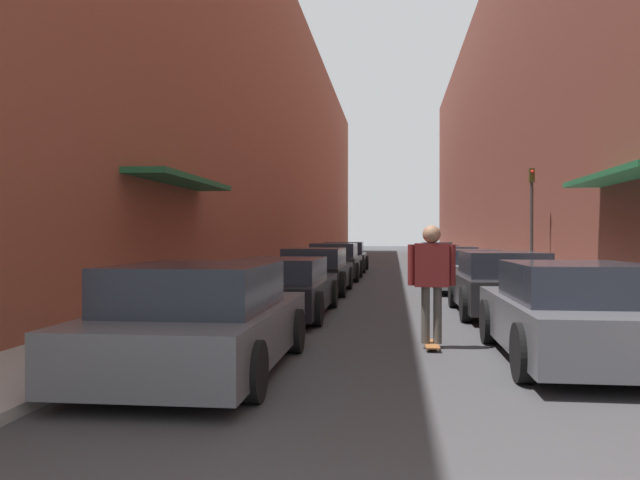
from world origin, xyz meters
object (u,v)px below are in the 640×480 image
object	(u,v)px
parked_car_left_1	(282,288)
traffic_light	(532,213)
parked_car_left_4	(345,257)
parked_car_right_1	(501,284)
skateboarder	(432,272)
parked_car_right_5	(436,254)
parked_car_left_2	(315,271)
parked_car_right_0	(571,314)
parked_car_right_3	(453,263)
parked_car_right_4	(439,258)
parked_car_left_0	(201,321)
parked_car_left_3	(335,262)
parked_car_right_2	(468,270)

from	to	relation	value
parked_car_left_1	traffic_light	xyz separation A→B (m)	(6.71, 8.13, 1.82)
parked_car_left_4	parked_car_right_1	bearing A→B (deg)	-74.10
skateboarder	parked_car_right_5	bearing A→B (deg)	86.09
parked_car_right_5	parked_car_left_2	bearing A→B (deg)	-104.89
parked_car_left_2	parked_car_right_0	distance (m)	10.50
parked_car_right_3	traffic_light	distance (m)	4.53
parked_car_right_5	traffic_light	size ratio (longest dim) A/B	1.24
parked_car_right_3	parked_car_right_5	bearing A→B (deg)	89.73
traffic_light	parked_car_right_0	bearing A→B (deg)	-99.78
parked_car_left_2	parked_car_right_4	bearing A→B (deg)	69.73
parked_car_left_1	parked_car_right_3	bearing A→B (deg)	68.75
parked_car_left_0	parked_car_right_0	bearing A→B (deg)	13.91
parked_car_left_4	parked_car_right_0	distance (m)	21.24
parked_car_left_2	parked_car_left_4	world-z (taller)	parked_car_left_4
parked_car_left_1	parked_car_left_4	bearing A→B (deg)	90.01
parked_car_left_3	traffic_light	xyz separation A→B (m)	(6.65, -2.63, 1.73)
parked_car_left_3	parked_car_left_4	size ratio (longest dim) A/B	0.87
parked_car_left_1	parked_car_left_4	xyz separation A→B (m)	(-0.00, 16.49, 0.08)
parked_car_right_1	parked_car_left_2	bearing A→B (deg)	134.52
parked_car_right_2	parked_car_right_5	bearing A→B (deg)	89.64
parked_car_right_1	parked_car_right_3	distance (m)	11.01
parked_car_right_0	parked_car_right_2	world-z (taller)	parked_car_right_0
parked_car_right_3	traffic_light	xyz separation A→B (m)	(2.16, -3.56, 1.79)
parked_car_right_0	parked_car_right_4	distance (m)	21.28
parked_car_left_4	parked_car_right_4	world-z (taller)	parked_car_left_4
parked_car_right_2	parked_car_right_3	bearing A→B (deg)	89.46
parked_car_right_1	skateboarder	bearing A→B (deg)	-112.24
parked_car_right_2	parked_car_right_3	world-z (taller)	same
parked_car_right_3	parked_car_left_4	bearing A→B (deg)	133.40
parked_car_left_0	parked_car_right_3	distance (m)	17.67
parked_car_right_1	parked_car_right_3	xyz separation A→B (m)	(0.04, 11.01, -0.03)
parked_car_right_1	parked_car_right_5	world-z (taller)	parked_car_right_1
parked_car_right_1	parked_car_left_4	bearing A→B (deg)	105.90
parked_car_left_4	skateboarder	xyz separation A→B (m)	(2.83, -19.91, 0.45)
parked_car_right_5	parked_car_left_1	bearing A→B (deg)	-101.60
parked_car_right_4	traffic_light	bearing A→B (deg)	-75.45
parked_car_left_0	parked_car_left_1	world-z (taller)	parked_car_left_0
skateboarder	parked_car_left_0	bearing A→B (deg)	-145.48
parked_car_right_0	skateboarder	bearing A→B (deg)	154.63
parked_car_left_2	parked_car_right_3	xyz separation A→B (m)	(4.51, 6.46, -0.03)
parked_car_right_0	skateboarder	distance (m)	1.99
parked_car_right_2	parked_car_right_4	world-z (taller)	parked_car_right_2
parked_car_right_3	parked_car_right_4	bearing A→B (deg)	91.60
parked_car_left_2	parked_car_left_3	world-z (taller)	parked_car_left_3
parked_car_left_3	parked_car_right_4	distance (m)	7.63
parked_car_right_0	parked_car_right_2	xyz separation A→B (m)	(-0.08, 10.64, -0.01)
parked_car_left_0	traffic_light	size ratio (longest dim) A/B	1.16
parked_car_left_3	parked_car_left_2	bearing A→B (deg)	-90.33
parked_car_left_3	parked_car_right_4	xyz separation A→B (m)	(4.33, 6.28, -0.06)
parked_car_right_0	parked_car_right_3	xyz separation A→B (m)	(-0.03, 15.93, -0.03)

